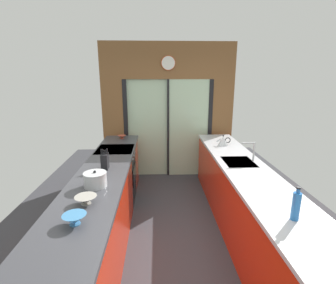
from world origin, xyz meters
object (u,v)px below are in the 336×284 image
object	(u,v)px
mixing_bowl_near	(75,219)
soap_bottle	(296,206)
kettle	(223,141)
knife_block	(105,161)
mixing_bowl_mid	(86,200)
oven_range	(117,176)
stock_pot	(95,180)
mixing_bowl_far	(122,137)

from	to	relation	value
mixing_bowl_near	soap_bottle	xyz separation A→B (m)	(1.78, -0.01, 0.08)
kettle	knife_block	bearing A→B (deg)	-149.32
mixing_bowl_mid	kettle	distance (m)	2.65
mixing_bowl_near	knife_block	size ratio (longest dim) A/B	0.71
knife_block	kettle	xyz separation A→B (m)	(1.78, 1.06, -0.03)
oven_range	mixing_bowl_near	distance (m)	2.19
knife_block	kettle	distance (m)	2.07
stock_pot	kettle	size ratio (longest dim) A/B	0.99
mixing_bowl_near	mixing_bowl_far	distance (m)	2.82
kettle	soap_bottle	bearing A→B (deg)	-90.04
mixing_bowl_far	soap_bottle	world-z (taller)	soap_bottle
kettle	stock_pot	bearing A→B (deg)	-138.45
mixing_bowl_far	stock_pot	world-z (taller)	stock_pot
oven_range	knife_block	xyz separation A→B (m)	(0.02, -0.90, 0.57)
mixing_bowl_far	knife_block	world-z (taller)	knife_block
kettle	oven_range	bearing A→B (deg)	-175.00
mixing_bowl_near	knife_block	world-z (taller)	knife_block
knife_block	stock_pot	bearing A→B (deg)	-90.00
mixing_bowl_far	stock_pot	size ratio (longest dim) A/B	0.65
mixing_bowl_mid	oven_range	bearing A→B (deg)	90.59
oven_range	stock_pot	bearing A→B (deg)	-89.26
mixing_bowl_far	soap_bottle	distance (m)	3.35
mixing_bowl_far	knife_block	bearing A→B (deg)	-90.00
mixing_bowl_near	mixing_bowl_mid	xyz separation A→B (m)	(0.00, 0.33, -0.00)
mixing_bowl_mid	kettle	world-z (taller)	kettle
mixing_bowl_far	soap_bottle	xyz separation A→B (m)	(1.78, -2.83, 0.09)
mixing_bowl_mid	soap_bottle	bearing A→B (deg)	-10.84
oven_range	soap_bottle	size ratio (longest dim) A/B	3.19
mixing_bowl_near	kettle	xyz separation A→B (m)	(1.78, 2.29, 0.03)
knife_block	mixing_bowl_near	bearing A→B (deg)	-90.00
oven_range	mixing_bowl_mid	size ratio (longest dim) A/B	4.57
stock_pot	oven_range	bearing A→B (deg)	90.74
mixing_bowl_far	kettle	world-z (taller)	kettle
mixing_bowl_near	knife_block	bearing A→B (deg)	90.00
kettle	soap_bottle	xyz separation A→B (m)	(-0.00, -2.30, 0.05)
oven_range	mixing_bowl_far	distance (m)	0.85
mixing_bowl_mid	soap_bottle	distance (m)	1.81
oven_range	mixing_bowl_far	world-z (taller)	mixing_bowl_far
oven_range	soap_bottle	xyz separation A→B (m)	(1.80, -2.14, 0.59)
oven_range	mixing_bowl_far	xyz separation A→B (m)	(0.02, 0.69, 0.50)
mixing_bowl_mid	mixing_bowl_far	size ratio (longest dim) A/B	1.27
mixing_bowl_near	oven_range	bearing A→B (deg)	90.50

